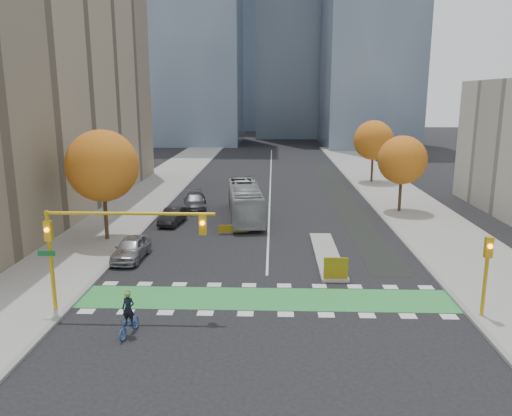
# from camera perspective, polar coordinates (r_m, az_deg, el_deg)

# --- Properties ---
(ground) EXTENTS (300.00, 300.00, 0.00)m
(ground) POSITION_cam_1_polar(r_m,az_deg,el_deg) (25.62, 1.11, -11.65)
(ground) COLOR black
(ground) RESTS_ON ground
(sidewalk_west) EXTENTS (7.00, 120.00, 0.15)m
(sidewalk_west) POSITION_cam_1_polar(r_m,az_deg,el_deg) (46.68, -15.30, -0.71)
(sidewalk_west) COLOR gray
(sidewalk_west) RESTS_ON ground
(sidewalk_east) EXTENTS (7.00, 120.00, 0.15)m
(sidewalk_east) POSITION_cam_1_polar(r_m,az_deg,el_deg) (46.49, 18.39, -0.97)
(sidewalk_east) COLOR gray
(sidewalk_east) RESTS_ON ground
(curb_west) EXTENTS (0.30, 120.00, 0.16)m
(curb_west) POSITION_cam_1_polar(r_m,az_deg,el_deg) (45.76, -11.11, -0.76)
(curb_west) COLOR gray
(curb_west) RESTS_ON ground
(curb_east) EXTENTS (0.30, 120.00, 0.16)m
(curb_east) POSITION_cam_1_polar(r_m,az_deg,el_deg) (45.62, 14.17, -0.95)
(curb_east) COLOR gray
(curb_east) RESTS_ON ground
(bike_crossing) EXTENTS (20.00, 3.00, 0.01)m
(bike_crossing) POSITION_cam_1_polar(r_m,az_deg,el_deg) (26.99, 1.16, -10.32)
(bike_crossing) COLOR green
(bike_crossing) RESTS_ON ground
(centre_line) EXTENTS (0.15, 70.00, 0.01)m
(centre_line) POSITION_cam_1_polar(r_m,az_deg,el_deg) (64.21, 1.67, 3.27)
(centre_line) COLOR silver
(centre_line) RESTS_ON ground
(bike_lane_paint) EXTENTS (2.50, 50.00, 0.01)m
(bike_lane_paint) POSITION_cam_1_polar(r_m,az_deg,el_deg) (54.84, 9.46, 1.46)
(bike_lane_paint) COLOR black
(bike_lane_paint) RESTS_ON ground
(median_island) EXTENTS (1.60, 10.00, 0.16)m
(median_island) POSITION_cam_1_polar(r_m,az_deg,el_deg) (34.19, 8.09, -5.27)
(median_island) COLOR gray
(median_island) RESTS_ON ground
(hazard_board) EXTENTS (1.40, 0.12, 1.30)m
(hazard_board) POSITION_cam_1_polar(r_m,az_deg,el_deg) (29.45, 9.11, -6.82)
(hazard_board) COLOR yellow
(hazard_board) RESTS_ON median_island
(building_west) EXTENTS (16.00, 44.00, 25.00)m
(building_west) POSITION_cam_1_polar(r_m,az_deg,el_deg) (51.47, -27.03, 13.55)
(building_west) COLOR gray
(building_west) RESTS_ON ground
(tree_west) EXTENTS (5.20, 5.20, 8.22)m
(tree_west) POSITION_cam_1_polar(r_m,az_deg,el_deg) (37.74, -17.15, 4.63)
(tree_west) COLOR #332114
(tree_west) RESTS_ON ground
(tree_east_near) EXTENTS (4.40, 4.40, 7.08)m
(tree_east_near) POSITION_cam_1_polar(r_m,az_deg,el_deg) (47.16, 16.37, 5.28)
(tree_east_near) COLOR #332114
(tree_east_near) RESTS_ON ground
(tree_east_far) EXTENTS (4.80, 4.80, 7.65)m
(tree_east_far) POSITION_cam_1_polar(r_m,az_deg,el_deg) (62.75, 13.28, 7.54)
(tree_east_far) COLOR #332114
(tree_east_far) RESTS_ON ground
(traffic_signal_west) EXTENTS (8.53, 0.56, 5.20)m
(traffic_signal_west) POSITION_cam_1_polar(r_m,az_deg,el_deg) (25.13, -17.28, -2.95)
(traffic_signal_west) COLOR #BF9914
(traffic_signal_west) RESTS_ON ground
(traffic_signal_east) EXTENTS (0.35, 0.43, 4.10)m
(traffic_signal_east) POSITION_cam_1_polar(r_m,az_deg,el_deg) (26.19, 24.88, -5.92)
(traffic_signal_east) COLOR #BF9914
(traffic_signal_east) RESTS_ON ground
(cyclist) EXTENTS (0.97, 1.90, 2.09)m
(cyclist) POSITION_cam_1_polar(r_m,az_deg,el_deg) (23.68, -14.31, -12.35)
(cyclist) COLOR #204995
(cyclist) RESTS_ON ground
(bus) EXTENTS (3.81, 11.14, 3.04)m
(bus) POSITION_cam_1_polar(r_m,az_deg,el_deg) (43.63, -1.27, 0.77)
(bus) COLOR #9DA3A5
(bus) RESTS_ON ground
(parked_car_a) EXTENTS (1.94, 4.48, 1.50)m
(parked_car_a) POSITION_cam_1_polar(r_m,az_deg,el_deg) (33.93, -14.08, -4.49)
(parked_car_a) COLOR #949499
(parked_car_a) RESTS_ON ground
(parked_car_b) EXTENTS (1.89, 4.20, 1.34)m
(parked_car_b) POSITION_cam_1_polar(r_m,az_deg,el_deg) (42.42, -9.50, -0.94)
(parked_car_b) COLOR black
(parked_car_b) RESTS_ON ground
(parked_car_c) EXTENTS (2.83, 5.48, 1.52)m
(parked_car_c) POSITION_cam_1_polar(r_m,az_deg,el_deg) (47.54, -6.99, 0.74)
(parked_car_c) COLOR #444449
(parked_car_c) RESTS_ON ground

